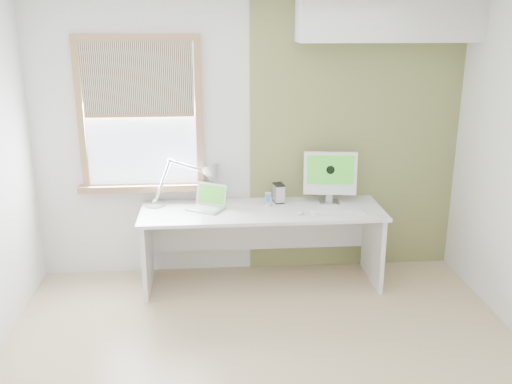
{
  "coord_description": "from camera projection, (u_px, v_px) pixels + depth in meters",
  "views": [
    {
      "loc": [
        -0.37,
        -3.45,
        2.4
      ],
      "look_at": [
        0.0,
        1.05,
        1.0
      ],
      "focal_mm": 39.7,
      "sensor_mm": 36.0,
      "label": 1
    }
  ],
  "objects": [
    {
      "name": "imac",
      "position": [
        330.0,
        174.0,
        5.26
      ],
      "size": [
        0.5,
        0.19,
        0.48
      ],
      "color": "#B7B9BB",
      "rests_on": "desk"
    },
    {
      "name": "external_drive",
      "position": [
        279.0,
        193.0,
        5.31
      ],
      "size": [
        0.11,
        0.15,
        0.18
      ],
      "color": "#B7B9BB",
      "rests_on": "desk"
    },
    {
      "name": "laptop",
      "position": [
        208.0,
        203.0,
        5.14
      ],
      "size": [
        0.39,
        0.37,
        0.22
      ],
      "color": "#B7B9BB",
      "rests_on": "desk"
    },
    {
      "name": "soffit",
      "position": [
        389.0,
        17.0,
        4.9
      ],
      "size": [
        1.6,
        0.4,
        0.42
      ],
      "primitive_type": "cube",
      "color": "white",
      "rests_on": "room"
    },
    {
      "name": "keyboard",
      "position": [
        338.0,
        212.0,
        5.04
      ],
      "size": [
        0.47,
        0.14,
        0.02
      ],
      "color": "white",
      "rests_on": "desk"
    },
    {
      "name": "desk",
      "position": [
        261.0,
        227.0,
        5.24
      ],
      "size": [
        2.2,
        0.7,
        0.73
      ],
      "color": "white",
      "rests_on": "room"
    },
    {
      "name": "room",
      "position": [
        269.0,
        195.0,
        3.64
      ],
      "size": [
        4.04,
        3.54,
        2.64
      ],
      "color": "tan",
      "rests_on": "ground"
    },
    {
      "name": "desk_lamp",
      "position": [
        201.0,
        179.0,
        5.26
      ],
      "size": [
        0.8,
        0.35,
        0.44
      ],
      "color": "#B7B9BB",
      "rests_on": "desk"
    },
    {
      "name": "window",
      "position": [
        140.0,
        116.0,
        5.12
      ],
      "size": [
        1.2,
        0.14,
        1.42
      ],
      "color": "olive",
      "rests_on": "room"
    },
    {
      "name": "accent_wall",
      "position": [
        355.0,
        138.0,
        5.37
      ],
      "size": [
        2.0,
        0.02,
        2.6
      ],
      "primitive_type": "cube",
      "color": "olive",
      "rests_on": "room"
    },
    {
      "name": "phone_dock",
      "position": [
        268.0,
        202.0,
        5.23
      ],
      "size": [
        0.07,
        0.07,
        0.13
      ],
      "color": "#B7B9BB",
      "rests_on": "desk"
    },
    {
      "name": "mouse",
      "position": [
        301.0,
        213.0,
        5.0
      ],
      "size": [
        0.09,
        0.11,
        0.03
      ],
      "primitive_type": "ellipsoid",
      "rotation": [
        0.0,
        0.0,
        -0.39
      ],
      "color": "white",
      "rests_on": "desk"
    }
  ]
}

